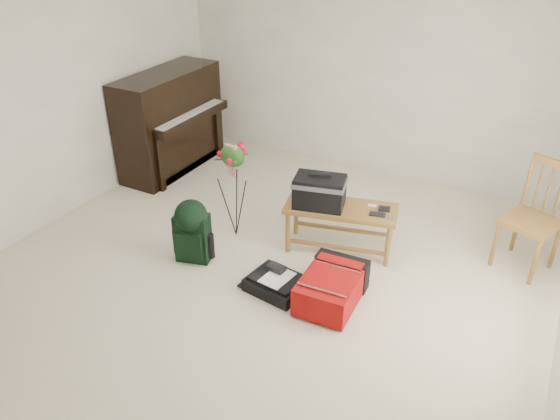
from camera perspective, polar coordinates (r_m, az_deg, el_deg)
The scene contains 10 objects.
floor at distance 5.08m, azimuth -2.44°, elevation -7.40°, with size 5.00×5.50×0.01m, color beige.
wall_back at distance 6.80m, azimuth 9.57°, elevation 13.92°, with size 5.00×0.04×2.50m, color beige.
wall_left at distance 6.04m, azimuth -23.89°, elevation 9.76°, with size 0.04×5.50×2.50m, color beige.
piano at distance 7.08m, azimuth -11.32°, elevation 8.84°, with size 0.71×1.50×1.25m.
bench at distance 5.27m, azimuth 4.93°, elevation 1.58°, with size 1.15×0.67×0.83m.
dining_chair at distance 5.52m, azimuth 24.85°, elevation -0.78°, with size 0.59×0.59×1.06m.
red_suitcase at distance 4.80m, azimuth 5.63°, elevation -7.71°, with size 0.49×0.71×0.29m.
black_duffel at distance 4.93m, azimuth -0.34°, elevation -7.62°, with size 0.55×0.46×0.21m.
green_backpack at distance 5.24m, azimuth -9.21°, elevation -1.87°, with size 0.36×0.34×0.64m.
flower_stand at distance 5.50m, azimuth -4.80°, elevation 1.95°, with size 0.37×0.37×1.05m.
Camera 1 is at (2.11, -3.45, 3.08)m, focal length 35.00 mm.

